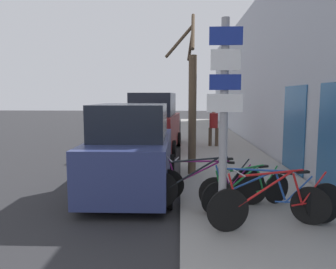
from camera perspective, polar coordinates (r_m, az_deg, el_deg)
The scene contains 13 objects.
ground_plane at distance 12.49m, azimuth -2.40°, elevation -3.89°, with size 80.00×80.00×0.00m, color #28282B.
sidewalk_curb at distance 15.29m, azimuth 8.22°, elevation -1.73°, with size 3.20×32.00×0.15m.
building_facade at distance 15.37m, azimuth 15.05°, elevation 9.97°, with size 0.23×32.00×6.50m.
signpost at distance 5.15m, azimuth 9.71°, elevation 2.82°, with size 0.55×0.15×3.32m.
bicycle_0 at distance 5.73m, azimuth 18.56°, elevation -11.29°, with size 2.35×0.68×0.96m.
bicycle_1 at distance 6.08m, azimuth 15.83°, elevation -10.36°, with size 2.14×0.87×0.89m.
bicycle_2 at distance 6.49m, azimuth 13.71°, elevation -9.43°, with size 1.83×0.99×0.83m.
bicycle_3 at distance 6.54m, azimuth 6.54°, elevation -8.71°, with size 2.45×0.68×0.96m.
bicycle_4 at distance 6.74m, azimuth 7.07°, elevation -8.52°, with size 2.25×0.54×0.88m.
parked_car_0 at distance 7.93m, azimuth -6.29°, elevation -3.00°, with size 2.03×4.16×2.11m.
parked_car_1 at distance 13.73m, azimuth -2.46°, elevation 1.67°, with size 2.27×4.63×2.42m.
pedestrian_near at distance 14.20m, azimuth 7.95°, elevation 1.77°, with size 0.43×0.36×1.63m.
street_tree at distance 8.95m, azimuth 4.14°, elevation 5.46°, with size 0.89×2.33×4.30m.
Camera 1 is at (1.00, -1.04, 2.29)m, focal length 35.00 mm.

